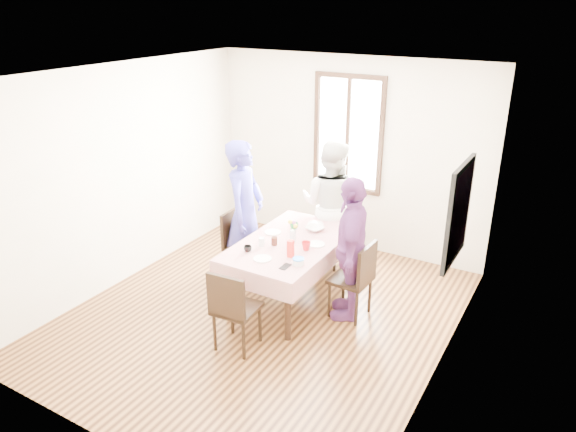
% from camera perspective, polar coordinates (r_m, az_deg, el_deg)
% --- Properties ---
extents(ground, '(4.50, 4.50, 0.00)m').
position_cam_1_polar(ground, '(6.29, -2.71, -10.37)').
color(ground, black).
rests_on(ground, ground).
extents(back_wall, '(4.00, 0.00, 4.00)m').
position_cam_1_polar(back_wall, '(7.56, 6.40, 6.49)').
color(back_wall, beige).
rests_on(back_wall, ground).
extents(right_wall, '(0.00, 4.50, 4.50)m').
position_cam_1_polar(right_wall, '(4.96, 16.88, -3.02)').
color(right_wall, beige).
rests_on(right_wall, ground).
extents(window_frame, '(1.02, 0.06, 1.62)m').
position_cam_1_polar(window_frame, '(7.47, 6.43, 8.67)').
color(window_frame, black).
rests_on(window_frame, back_wall).
extents(window_pane, '(0.90, 0.02, 1.50)m').
position_cam_1_polar(window_pane, '(7.48, 6.46, 8.68)').
color(window_pane, white).
rests_on(window_pane, back_wall).
extents(art_poster, '(0.04, 0.76, 0.96)m').
position_cam_1_polar(art_poster, '(5.16, 17.73, 0.29)').
color(art_poster, red).
rests_on(art_poster, right_wall).
extents(dining_table, '(0.91, 1.58, 0.75)m').
position_cam_1_polar(dining_table, '(6.38, 0.23, -5.89)').
color(dining_table, black).
rests_on(dining_table, ground).
extents(tablecloth, '(1.03, 1.70, 0.01)m').
position_cam_1_polar(tablecloth, '(6.21, 0.23, -2.79)').
color(tablecloth, '#630005').
rests_on(tablecloth, dining_table).
extents(chair_left, '(0.43, 0.43, 0.91)m').
position_cam_1_polar(chair_left, '(6.82, -4.66, -3.27)').
color(chair_left, black).
rests_on(chair_left, ground).
extents(chair_right, '(0.44, 0.44, 0.91)m').
position_cam_1_polar(chair_right, '(6.09, 6.67, -6.67)').
color(chair_right, black).
rests_on(chair_right, ground).
extents(chair_far, '(0.45, 0.45, 0.91)m').
position_cam_1_polar(chair_far, '(7.22, 4.55, -1.78)').
color(chair_far, black).
rests_on(chair_far, ground).
extents(chair_near, '(0.45, 0.45, 0.91)m').
position_cam_1_polar(chair_near, '(5.55, -5.47, -9.71)').
color(chair_near, black).
rests_on(chair_near, ground).
extents(person_left, '(0.56, 0.74, 1.84)m').
position_cam_1_polar(person_left, '(6.63, -4.64, 0.32)').
color(person_left, '#3A3695').
rests_on(person_left, ground).
extents(person_far, '(0.88, 0.70, 1.73)m').
position_cam_1_polar(person_far, '(7.05, 4.58, 1.22)').
color(person_far, silver).
rests_on(person_far, ground).
extents(person_right, '(0.70, 1.05, 1.66)m').
position_cam_1_polar(person_right, '(5.93, 6.65, -3.47)').
color(person_right, '#622D66').
rests_on(person_right, ground).
extents(mug_black, '(0.10, 0.10, 0.07)m').
position_cam_1_polar(mug_black, '(5.98, -4.31, -3.48)').
color(mug_black, black).
rests_on(mug_black, tablecloth).
extents(mug_flag, '(0.12, 0.12, 0.10)m').
position_cam_1_polar(mug_flag, '(5.99, 1.94, -3.20)').
color(mug_flag, red).
rests_on(mug_flag, tablecloth).
extents(mug_green, '(0.13, 0.13, 0.08)m').
position_cam_1_polar(mug_green, '(6.54, 0.66, -1.03)').
color(mug_green, '#0C7226').
rests_on(mug_green, tablecloth).
extents(serving_bowl, '(0.25, 0.25, 0.05)m').
position_cam_1_polar(serving_bowl, '(6.50, 2.88, -1.35)').
color(serving_bowl, white).
rests_on(serving_bowl, tablecloth).
extents(juice_carton, '(0.06, 0.06, 0.19)m').
position_cam_1_polar(juice_carton, '(5.82, 0.28, -3.50)').
color(juice_carton, red).
rests_on(juice_carton, tablecloth).
extents(butter_tub, '(0.12, 0.12, 0.06)m').
position_cam_1_polar(butter_tub, '(5.68, 1.11, -4.90)').
color(butter_tub, white).
rests_on(butter_tub, tablecloth).
extents(jam_jar, '(0.07, 0.07, 0.10)m').
position_cam_1_polar(jam_jar, '(6.11, -1.47, -2.69)').
color(jam_jar, black).
rests_on(jam_jar, tablecloth).
extents(drinking_glass, '(0.07, 0.07, 0.10)m').
position_cam_1_polar(drinking_glass, '(6.10, -2.82, -2.75)').
color(drinking_glass, silver).
rests_on(drinking_glass, tablecloth).
extents(smartphone, '(0.08, 0.15, 0.01)m').
position_cam_1_polar(smartphone, '(5.65, -0.29, -5.40)').
color(smartphone, black).
rests_on(smartphone, tablecloth).
extents(flower_vase, '(0.07, 0.07, 0.14)m').
position_cam_1_polar(flower_vase, '(6.19, 0.52, -2.12)').
color(flower_vase, silver).
rests_on(flower_vase, tablecloth).
extents(plate_left, '(0.20, 0.20, 0.01)m').
position_cam_1_polar(plate_left, '(6.44, -1.62, -1.74)').
color(plate_left, white).
rests_on(plate_left, tablecloth).
extents(plate_right, '(0.20, 0.20, 0.01)m').
position_cam_1_polar(plate_right, '(6.14, 3.03, -3.00)').
color(plate_right, white).
rests_on(plate_right, tablecloth).
extents(plate_far, '(0.20, 0.20, 0.01)m').
position_cam_1_polar(plate_far, '(6.68, 2.92, -0.85)').
color(plate_far, white).
rests_on(plate_far, tablecloth).
extents(plate_near, '(0.20, 0.20, 0.01)m').
position_cam_1_polar(plate_near, '(5.81, -2.74, -4.55)').
color(plate_near, white).
rests_on(plate_near, tablecloth).
extents(butter_lid, '(0.12, 0.12, 0.01)m').
position_cam_1_polar(butter_lid, '(5.67, 1.11, -4.56)').
color(butter_lid, blue).
rests_on(butter_lid, butter_tub).
extents(flower_bunch, '(0.09, 0.09, 0.10)m').
position_cam_1_polar(flower_bunch, '(6.14, 0.52, -1.09)').
color(flower_bunch, yellow).
rests_on(flower_bunch, flower_vase).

